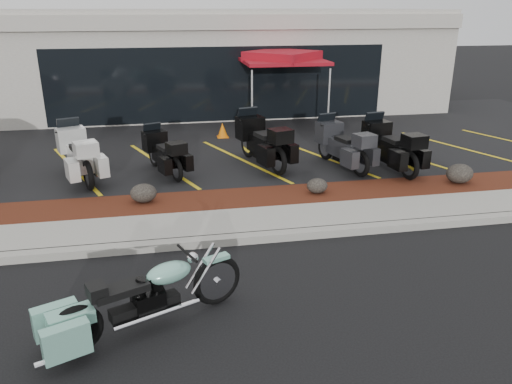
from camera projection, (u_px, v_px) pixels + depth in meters
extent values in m
plane|color=black|center=(295.00, 262.00, 8.54)|extent=(90.00, 90.00, 0.00)
cube|color=gray|center=(283.00, 235.00, 9.34)|extent=(24.00, 0.25, 0.15)
cube|color=gray|center=(275.00, 221.00, 9.99)|extent=(24.00, 1.20, 0.15)
cube|color=#3A1B0D|center=(263.00, 199.00, 11.09)|extent=(24.00, 1.20, 0.16)
cube|color=black|center=(230.00, 140.00, 16.07)|extent=(26.00, 9.60, 0.15)
cube|color=#9E998F|center=(209.00, 59.00, 21.20)|extent=(18.00, 8.00, 4.00)
cube|color=black|center=(220.00, 84.00, 17.71)|extent=(12.00, 0.06, 2.60)
cube|color=#9E998F|center=(219.00, 22.00, 16.94)|extent=(18.00, 0.30, 0.50)
ellipsoid|color=black|center=(144.00, 193.00, 10.65)|extent=(0.56, 0.47, 0.40)
ellipsoid|color=black|center=(317.00, 186.00, 11.18)|extent=(0.47, 0.39, 0.33)
ellipsoid|color=black|center=(460.00, 173.00, 11.81)|extent=(0.64, 0.54, 0.46)
cone|color=orange|center=(223.00, 130.00, 15.98)|extent=(0.44, 0.44, 0.47)
cylinder|color=silver|center=(245.00, 103.00, 16.04)|extent=(0.06, 0.06, 2.09)
cylinder|color=silver|center=(324.00, 102.00, 16.08)|extent=(0.06, 0.06, 2.09)
cylinder|color=silver|center=(245.00, 90.00, 18.42)|extent=(0.06, 0.06, 2.09)
cylinder|color=silver|center=(314.00, 90.00, 18.47)|extent=(0.06, 0.06, 2.09)
cube|color=maroon|center=(282.00, 61.00, 16.84)|extent=(3.15, 3.15, 0.11)
cube|color=maroon|center=(282.00, 56.00, 16.78)|extent=(2.79, 2.79, 0.32)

